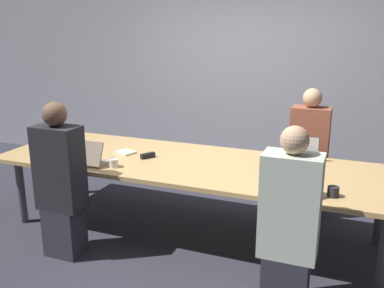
# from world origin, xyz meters

# --- Properties ---
(ground_plane) EXTENTS (24.00, 24.00, 0.00)m
(ground_plane) POSITION_xyz_m (0.00, 0.00, 0.00)
(ground_plane) COLOR #2D2D38
(curtain_wall) EXTENTS (12.00, 0.06, 2.80)m
(curtain_wall) POSITION_xyz_m (0.00, 1.97, 1.40)
(curtain_wall) COLOR #9999A3
(curtain_wall) RESTS_ON ground_plane
(conference_table) EXTENTS (3.82, 1.22, 0.74)m
(conference_table) POSITION_xyz_m (0.00, 0.00, 0.69)
(conference_table) COLOR tan
(conference_table) RESTS_ON ground_plane
(laptop_far_right) EXTENTS (0.34, 0.23, 0.24)m
(laptop_far_right) POSITION_xyz_m (0.96, 0.40, 0.81)
(laptop_far_right) COLOR #333338
(laptop_far_right) RESTS_ON conference_table
(person_far_right) EXTENTS (0.40, 0.24, 1.39)m
(person_far_right) POSITION_xyz_m (1.00, 0.87, 0.67)
(person_far_right) COLOR #2D2D38
(person_far_right) RESTS_ON ground_plane
(laptop_near_right) EXTENTS (0.36, 0.27, 0.27)m
(laptop_near_right) POSITION_xyz_m (1.05, -0.44, 0.82)
(laptop_near_right) COLOR gray
(laptop_near_right) RESTS_ON conference_table
(person_near_right) EXTENTS (0.40, 0.24, 1.38)m
(person_near_right) POSITION_xyz_m (1.08, -0.89, 0.67)
(person_near_right) COLOR #2D2D38
(person_near_right) RESTS_ON ground_plane
(cup_near_right) EXTENTS (0.09, 0.09, 0.08)m
(cup_near_right) POSITION_xyz_m (1.33, -0.40, 0.78)
(cup_near_right) COLOR #232328
(cup_near_right) RESTS_ON conference_table
(laptop_near_left) EXTENTS (0.35, 0.24, 0.24)m
(laptop_near_left) POSITION_xyz_m (-0.87, -0.43, 0.81)
(laptop_near_left) COLOR gray
(laptop_near_left) RESTS_ON conference_table
(person_near_left) EXTENTS (0.40, 0.24, 1.40)m
(person_near_left) POSITION_xyz_m (-0.91, -0.80, 0.68)
(person_near_left) COLOR #2D2D38
(person_near_left) RESTS_ON ground_plane
(cup_near_left) EXTENTS (0.08, 0.08, 0.08)m
(cup_near_left) POSITION_xyz_m (-0.61, -0.41, 0.78)
(cup_near_left) COLOR white
(cup_near_left) RESTS_ON conference_table
(stapler) EXTENTS (0.12, 0.15, 0.05)m
(stapler) POSITION_xyz_m (-0.45, -0.04, 0.77)
(stapler) COLOR black
(stapler) RESTS_ON conference_table
(notebook) EXTENTS (0.21, 0.20, 0.02)m
(notebook) POSITION_xyz_m (-0.73, 0.02, 0.75)
(notebook) COLOR silver
(notebook) RESTS_ON conference_table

